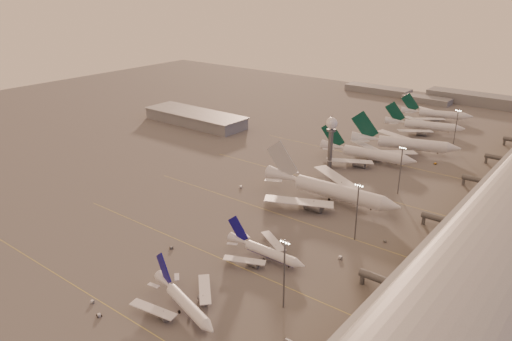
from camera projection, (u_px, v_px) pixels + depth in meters
The scene contains 24 objects.
ground at pixel (163, 251), 195.98m from camera, with size 700.00×700.00×0.00m, color #4C4A4A.
taxiway_markings at pixel (305, 221), 219.79m from camera, with size 180.00×185.25×0.02m.
hangar at pixel (195, 118), 366.22m from camera, with size 82.00×27.00×8.50m.
radar_tower at pixel (331, 133), 273.58m from camera, with size 6.40×6.40×31.10m.
mast_a at pixel (284, 271), 157.63m from camera, with size 3.60×0.56×25.00m.
mast_b at pixel (357, 209), 199.71m from camera, with size 3.60×0.56×25.00m.
mast_c at pixel (401, 168), 242.94m from camera, with size 3.60×0.56×25.00m.
mast_d at pixel (456, 127), 310.12m from camera, with size 3.60×0.56×25.00m.
distant_horizon at pixel (448, 97), 431.62m from camera, with size 165.00×37.50×9.00m.
narrowbody_near at pixel (184, 303), 159.67m from camera, with size 36.08×28.38×14.46m.
narrowbody_mid at pixel (265, 253), 189.32m from camera, with size 36.08×28.84×14.11m.
widebody_white at pixel (330, 193), 238.20m from camera, with size 71.91×57.55×25.28m.
greentail_a at pixel (367, 156), 290.10m from camera, with size 58.08×46.65×21.14m.
greentail_b at pixel (405, 146), 305.72m from camera, with size 63.76×50.69×23.94m.
greentail_c at pixel (424, 127), 346.99m from camera, with size 53.16×42.35×19.78m.
greentail_d at pixel (436, 115), 376.11m from camera, with size 50.84×40.41×19.11m.
gsv_truck_a at pixel (93, 301), 164.18m from camera, with size 5.34×2.79×2.05m.
gsv_tug_near at pixel (99, 315), 157.96m from camera, with size 2.91×3.73×0.94m.
gsv_tug_mid at pixel (171, 248), 197.50m from camera, with size 3.75×3.59×0.93m.
gsv_truck_b at pixel (341, 256), 189.85m from camera, with size 6.07×2.37×2.44m.
gsv_truck_c at pixel (242, 186), 254.46m from camera, with size 5.62×5.43×2.32m.
gsv_catering_b at pixel (385, 238), 201.79m from camera, with size 4.71×2.40×3.78m.
gsv_tug_far at pixel (338, 183), 259.80m from camera, with size 3.81×4.42×1.08m.
gsv_tug_hangar at pixel (435, 164), 286.98m from camera, with size 3.43×2.56×0.87m.
Camera 1 is at (134.63, -112.11, 100.34)m, focal length 35.00 mm.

